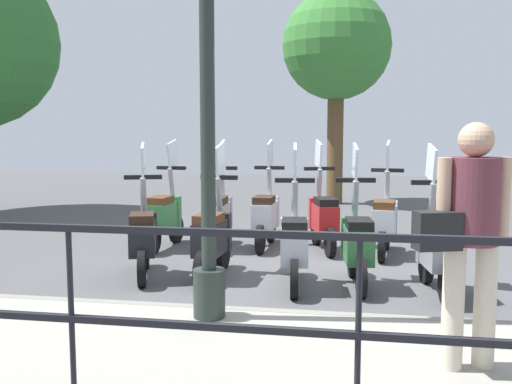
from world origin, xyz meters
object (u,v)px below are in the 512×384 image
object	(u,v)px
lamp_post_near	(207,80)
scooter_near_1	(357,243)
scooter_far_0	(385,220)
scooter_far_2	(266,214)
scooter_far_4	(164,215)
scooter_far_3	(219,215)
pedestrian_with_bag	(470,227)
scooter_near_2	(294,243)
scooter_near_0	(437,248)
scooter_near_4	(143,236)
scooter_far_1	(323,217)
scooter_near_3	(213,236)
tree_distant	(336,48)

from	to	relation	value
lamp_post_near	scooter_near_1	size ratio (longest dim) A/B	2.83
scooter_far_0	scooter_far_2	world-z (taller)	same
scooter_far_0	scooter_far_4	world-z (taller)	same
scooter_far_0	scooter_far_3	xyz separation A→B (m)	(0.04, 2.28, 0.00)
pedestrian_with_bag	scooter_near_2	xyz separation A→B (m)	(2.22, 1.33, -0.60)
scooter_near_0	scooter_far_2	world-z (taller)	same
scooter_near_4	scooter_far_3	size ratio (longest dim) A/B	1.00
pedestrian_with_bag	scooter_far_1	distance (m)	4.30
scooter_near_1	scooter_near_3	bearing A→B (deg)	80.51
tree_distant	scooter_far_2	distance (m)	5.90
lamp_post_near	scooter_far_0	size ratio (longest dim) A/B	2.83
tree_distant	scooter_far_3	size ratio (longest dim) A/B	3.07
scooter_far_4	scooter_far_3	bearing A→B (deg)	-78.47
scooter_near_2	scooter_far_2	bearing A→B (deg)	11.41
lamp_post_near	pedestrian_with_bag	size ratio (longest dim) A/B	2.74
pedestrian_with_bag	scooter_far_4	world-z (taller)	pedestrian_with_bag
scooter_far_1	scooter_far_3	world-z (taller)	same
scooter_near_2	lamp_post_near	bearing A→B (deg)	154.20
scooter_near_1	scooter_near_4	world-z (taller)	same
tree_distant	scooter_near_2	size ratio (longest dim) A/B	3.07
scooter_far_2	scooter_far_4	xyz separation A→B (m)	(-0.27, 1.41, 0.00)
lamp_post_near	scooter_far_1	size ratio (longest dim) A/B	2.83
scooter_near_0	scooter_near_4	distance (m)	3.21
lamp_post_near	tree_distant	xyz separation A→B (m)	(8.49, -0.77, 1.39)
scooter_near_2	scooter_far_4	world-z (taller)	same
scooter_near_4	scooter_far_0	distance (m)	3.20
scooter_near_3	scooter_far_3	world-z (taller)	same
scooter_near_2	scooter_near_4	bearing A→B (deg)	80.11
scooter_near_0	pedestrian_with_bag	bearing A→B (deg)	169.92
scooter_near_2	scooter_near_3	bearing A→B (deg)	70.57
scooter_near_1	scooter_near_0	bearing A→B (deg)	-106.10
scooter_near_1	scooter_far_0	distance (m)	1.63
scooter_near_4	scooter_far_2	distance (m)	2.15
scooter_far_3	lamp_post_near	bearing A→B (deg)	-170.03
pedestrian_with_bag	scooter_far_4	bearing A→B (deg)	23.23
scooter_far_3	scooter_near_4	bearing A→B (deg)	161.21
scooter_near_0	scooter_near_1	size ratio (longest dim) A/B	1.00
scooter_near_4	scooter_far_2	world-z (taller)	same
scooter_near_2	scooter_far_2	size ratio (longest dim) A/B	1.00
scooter_near_4	scooter_far_3	xyz separation A→B (m)	(1.64, -0.50, 0.00)
scooter_far_0	scooter_far_3	size ratio (longest dim) A/B	1.00
scooter_near_0	scooter_far_4	world-z (taller)	same
tree_distant	scooter_far_4	size ratio (longest dim) A/B	3.07
scooter_far_4	scooter_near_0	bearing A→B (deg)	-110.94
scooter_near_3	scooter_far_3	bearing A→B (deg)	13.84
scooter_near_1	scooter_far_0	bearing A→B (deg)	-19.40
pedestrian_with_bag	scooter_near_0	distance (m)	2.29
scooter_far_0	scooter_far_4	distance (m)	3.05
scooter_near_4	scooter_far_0	xyz separation A→B (m)	(1.59, -2.78, 0.00)
tree_distant	scooter_near_0	bearing A→B (deg)	-169.86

